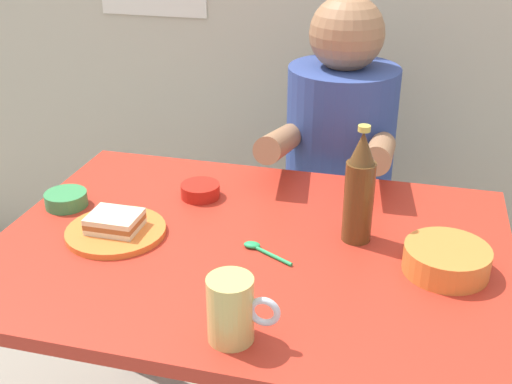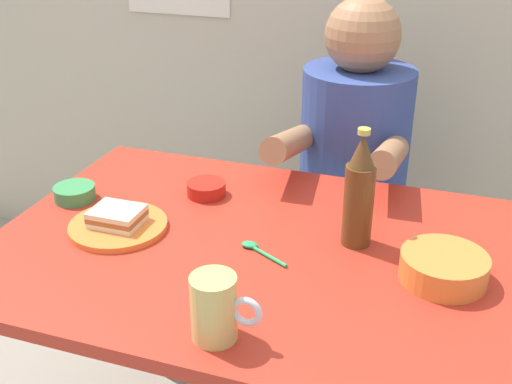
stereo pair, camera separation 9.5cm
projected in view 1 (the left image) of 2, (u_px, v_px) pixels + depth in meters
The scene contains 11 objects.
dining_table at pixel (250, 280), 1.41m from camera, with size 1.10×0.80×0.74m.
stool at pixel (333, 255), 2.06m from camera, with size 0.34×0.34×0.45m.
person_seated at pixel (340, 136), 1.87m from camera, with size 0.33×0.56×0.72m.
plate_orange at pixel (116, 231), 1.40m from camera, with size 0.22×0.22×0.01m, color orange.
sandwich at pixel (115, 221), 1.39m from camera, with size 0.11×0.09×0.04m.
beer_mug at pixel (232, 309), 1.06m from camera, with size 0.13×0.08×0.12m.
beer_bottle at pixel (359, 190), 1.33m from camera, with size 0.06×0.06×0.26m.
soup_bowl_orange at pixel (447, 258), 1.25m from camera, with size 0.17×0.17×0.05m.
dip_bowl_green at pixel (66, 199), 1.51m from camera, with size 0.10×0.10×0.03m.
sambal_bowl_red at pixel (200, 190), 1.56m from camera, with size 0.10×0.10×0.03m.
spoon at pixel (260, 249), 1.34m from camera, with size 0.12×0.07×0.01m.
Camera 1 is at (0.31, -1.13, 1.44)m, focal length 44.50 mm.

